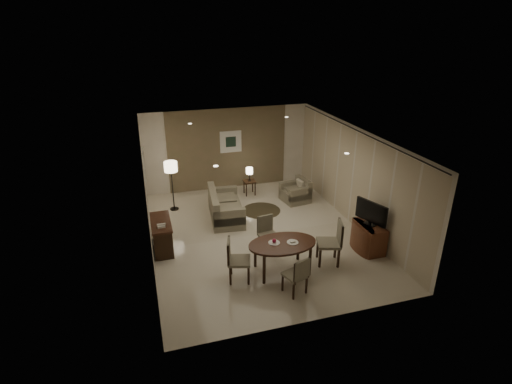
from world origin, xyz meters
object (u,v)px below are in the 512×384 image
object	(u,v)px
console_desk	(162,235)
side_table	(250,188)
chair_near	(295,274)
chair_far	(269,235)
tv_cabinet	(369,237)
chair_left	(239,260)
dining_table	(282,257)
armchair	(295,191)
floor_lamp	(172,186)
chair_right	(329,243)
sofa	(226,205)

from	to	relation	value
console_desk	side_table	world-z (taller)	console_desk
chair_near	chair_far	xyz separation A→B (m)	(-0.02, 1.68, 0.01)
tv_cabinet	chair_left	bearing A→B (deg)	-174.68
dining_table	chair_left	size ratio (longest dim) A/B	1.58
armchair	floor_lamp	size ratio (longest dim) A/B	0.53
console_desk	dining_table	bearing A→B (deg)	-35.03
side_table	chair_left	bearing A→B (deg)	-108.30
dining_table	chair_left	bearing A→B (deg)	-177.27
console_desk	chair_right	bearing A→B (deg)	-25.47
dining_table	chair_left	world-z (taller)	chair_left
chair_far	sofa	bearing A→B (deg)	96.77
chair_right	side_table	world-z (taller)	chair_right
console_desk	chair_left	distance (m)	2.37
console_desk	armchair	distance (m)	4.58
chair_far	chair_left	distance (m)	1.33
tv_cabinet	sofa	distance (m)	4.04
chair_far	floor_lamp	bearing A→B (deg)	113.32
dining_table	chair_right	distance (m)	1.16
tv_cabinet	chair_left	xyz separation A→B (m)	(-3.37, -0.31, 0.14)
armchair	floor_lamp	distance (m)	3.78
chair_near	floor_lamp	bearing A→B (deg)	-86.32
dining_table	side_table	xyz separation A→B (m)	(0.48, 4.43, -0.13)
tv_cabinet	chair_right	distance (m)	1.26
armchair	side_table	bearing A→B (deg)	-134.81
sofa	side_table	distance (m)	1.85
chair_far	sofa	world-z (taller)	chair_far
armchair	floor_lamp	xyz separation A→B (m)	(-3.73, 0.47, 0.40)
dining_table	sofa	distance (m)	3.03
dining_table	chair_near	world-z (taller)	chair_near
armchair	side_table	xyz separation A→B (m)	(-1.24, 0.92, -0.12)
tv_cabinet	chair_far	distance (m)	2.48
chair_near	armchair	bearing A→B (deg)	-130.85
dining_table	side_table	distance (m)	4.46
chair_right	side_table	distance (m)	4.47
console_desk	chair_right	distance (m)	4.06
sofa	floor_lamp	size ratio (longest dim) A/B	1.15
chair_far	armchair	world-z (taller)	chair_far
tv_cabinet	side_table	distance (m)	4.57
chair_left	side_table	distance (m)	4.72
chair_near	floor_lamp	xyz separation A→B (m)	(-2.00, 4.79, 0.32)
armchair	chair_near	bearing A→B (deg)	-29.93
tv_cabinet	floor_lamp	xyz separation A→B (m)	(-4.39, 3.71, 0.41)
sofa	armchair	bearing A→B (deg)	-71.50
chair_left	chair_right	xyz separation A→B (m)	(2.15, 0.07, 0.04)
armchair	chair_right	bearing A→B (deg)	-17.33
dining_table	chair_left	distance (m)	1.01
chair_far	dining_table	bearing A→B (deg)	-96.98
dining_table	chair_right	size ratio (longest dim) A/B	1.46
chair_far	chair_near	bearing A→B (deg)	-98.61
chair_far	armchair	size ratio (longest dim) A/B	1.13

